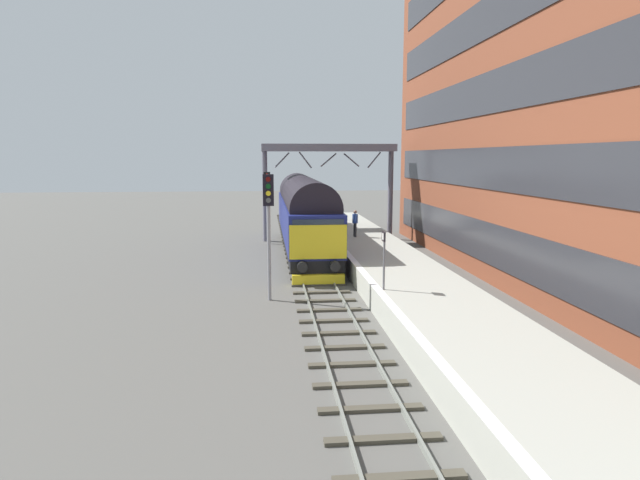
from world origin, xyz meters
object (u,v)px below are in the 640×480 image
at_px(signal_post_mid, 267,200).
at_px(waiting_passenger, 355,221).
at_px(platform_number_sign, 384,252).
at_px(signal_post_near, 269,220).
at_px(diesel_locomotive, 305,213).

height_order(signal_post_mid, waiting_passenger, signal_post_mid).
distance_m(signal_post_mid, platform_number_sign, 18.11).
xyz_separation_m(signal_post_mid, waiting_passenger, (5.34, -4.12, -1.02)).
bearing_deg(platform_number_sign, signal_post_near, 147.79).
distance_m(diesel_locomotive, signal_post_near, 11.47).
bearing_deg(diesel_locomotive, signal_post_mid, 121.07).
distance_m(signal_post_mid, waiting_passenger, 6.82).
relative_size(signal_post_near, waiting_passenger, 3.17).
bearing_deg(signal_post_mid, waiting_passenger, -37.60).
bearing_deg(signal_post_mid, diesel_locomotive, -58.93).
height_order(signal_post_mid, platform_number_sign, signal_post_mid).
xyz_separation_m(platform_number_sign, waiting_passenger, (1.15, 13.49, -0.44)).
bearing_deg(platform_number_sign, signal_post_mid, 103.39).
distance_m(signal_post_near, platform_number_sign, 5.04).
bearing_deg(platform_number_sign, waiting_passenger, 85.12).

